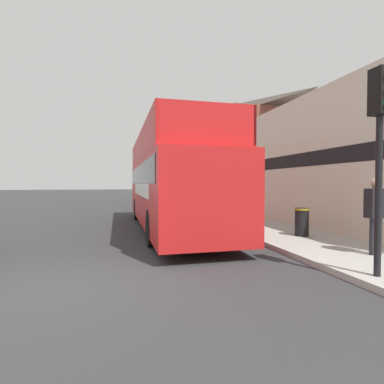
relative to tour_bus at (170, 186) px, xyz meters
The scene contains 11 objects.
ground_plane 15.08m from the tour_bus, 101.97° to the left, with size 144.00×144.00×0.00m, color #333335.
sidewalk 12.30m from the tour_bus, 73.12° to the left, with size 3.01×108.00×0.14m.
pub_white_frontage 8.32m from the tour_bus, 13.52° to the right, with size 6.01×12.44×5.36m.
brick_terrace_rear 17.31m from the tour_bus, 61.90° to the left, with size 6.00×19.47×9.27m.
tour_bus is the anchor object (origin of this frame).
parked_car_ahead_of_bus 7.91m from the tour_bus, 83.41° to the left, with size 1.99×4.50×1.52m.
pedestrian_nearest 7.45m from the tour_bus, 58.72° to the right, with size 0.48×0.27×1.84m.
traffic_signal 8.22m from the tour_bus, 72.24° to the right, with size 0.28×0.42×3.81m.
lamp_post_nearest 3.25m from the tour_bus, 24.20° to the right, with size 0.35×0.35×4.53m.
lamp_post_second 7.78m from the tour_bus, 69.03° to the left, with size 0.35×0.35×4.60m.
litter_bin 5.32m from the tour_bus, 44.43° to the right, with size 0.48×0.48×0.92m.
Camera 1 is at (0.90, -5.83, 1.85)m, focal length 28.00 mm.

